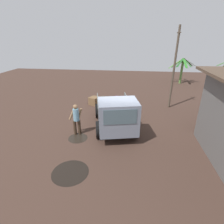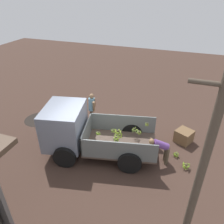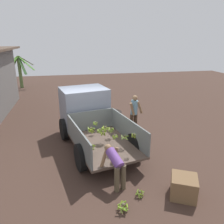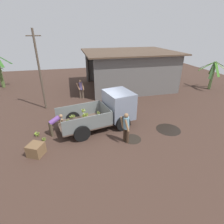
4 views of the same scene
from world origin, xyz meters
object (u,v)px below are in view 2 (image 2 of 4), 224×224
object	(u,v)px
banana_bunch_on_ground_0	(176,155)
banana_bunch_on_ground_1	(186,166)
utility_pole	(193,200)
person_worker_loading	(161,148)
cargo_truck	(76,129)
wooden_crate_0	(184,136)
person_foreground_visitor	(92,108)

from	to	relation	value
banana_bunch_on_ground_0	banana_bunch_on_ground_1	bearing A→B (deg)	126.38
utility_pole	person_worker_loading	size ratio (longest dim) A/B	4.84
utility_pole	person_worker_loading	xyz separation A→B (m)	(0.93, -3.91, -2.14)
person_worker_loading	banana_bunch_on_ground_1	distance (m)	1.17
cargo_truck	utility_pole	size ratio (longest dim) A/B	0.86
person_worker_loading	wooden_crate_0	bearing A→B (deg)	-136.30
banana_bunch_on_ground_0	wooden_crate_0	xyz separation A→B (m)	(-0.20, -1.15, 0.19)
banana_bunch_on_ground_0	person_foreground_visitor	bearing A→B (deg)	-14.63
banana_bunch_on_ground_0	wooden_crate_0	bearing A→B (deg)	-100.07
banana_bunch_on_ground_1	utility_pole	bearing A→B (deg)	88.53
banana_bunch_on_ground_1	wooden_crate_0	world-z (taller)	wooden_crate_0
cargo_truck	wooden_crate_0	xyz separation A→B (m)	(-4.23, -2.13, -0.79)
cargo_truck	person_worker_loading	xyz separation A→B (m)	(-3.41, -0.44, -0.38)
wooden_crate_0	banana_bunch_on_ground_0	bearing A→B (deg)	79.93
person_worker_loading	banana_bunch_on_ground_0	xyz separation A→B (m)	(-0.61, -0.55, -0.60)
utility_pole	wooden_crate_0	world-z (taller)	utility_pole
person_worker_loading	wooden_crate_0	size ratio (longest dim) A/B	1.72
person_worker_loading	wooden_crate_0	xyz separation A→B (m)	(-0.81, -1.69, -0.41)
utility_pole	person_worker_loading	bearing A→B (deg)	-76.64
cargo_truck	person_foreground_visitor	distance (m)	2.11
person_worker_loading	wooden_crate_0	distance (m)	1.92
utility_pole	person_foreground_visitor	distance (m)	7.45
person_worker_loading	banana_bunch_on_ground_1	xyz separation A→B (m)	(-1.03, 0.02, -0.56)
cargo_truck	utility_pole	xyz separation A→B (m)	(-4.34, 3.47, 1.76)
cargo_truck	banana_bunch_on_ground_0	bearing A→B (deg)	-178.73
person_foreground_visitor	wooden_crate_0	distance (m)	4.50
person_foreground_visitor	person_worker_loading	bearing A→B (deg)	-48.19
utility_pole	banana_bunch_on_ground_1	distance (m)	4.74
banana_bunch_on_ground_0	banana_bunch_on_ground_1	distance (m)	0.71
person_worker_loading	utility_pole	bearing A→B (deg)	82.76
cargo_truck	banana_bunch_on_ground_0	world-z (taller)	cargo_truck
cargo_truck	person_foreground_visitor	bearing A→B (deg)	-96.37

